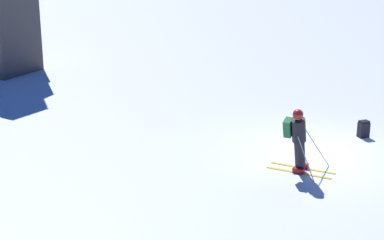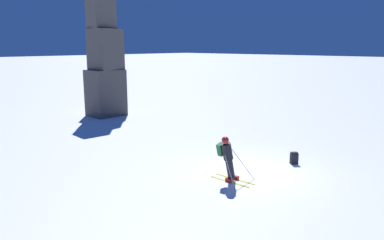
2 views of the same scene
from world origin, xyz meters
TOP-DOWN VIEW (x-y plane):
  - ground_plane at (0.00, 0.00)m, footprint 300.00×300.00m
  - skier at (-1.71, 0.02)m, footprint 1.30×1.70m
  - spare_backpack at (1.88, -0.69)m, footprint 0.37×0.36m

SIDE VIEW (x-z plane):
  - ground_plane at x=0.00m, z-range 0.00..0.00m
  - spare_backpack at x=1.88m, z-range -0.01..0.49m
  - skier at x=-1.71m, z-range 0.09..1.87m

